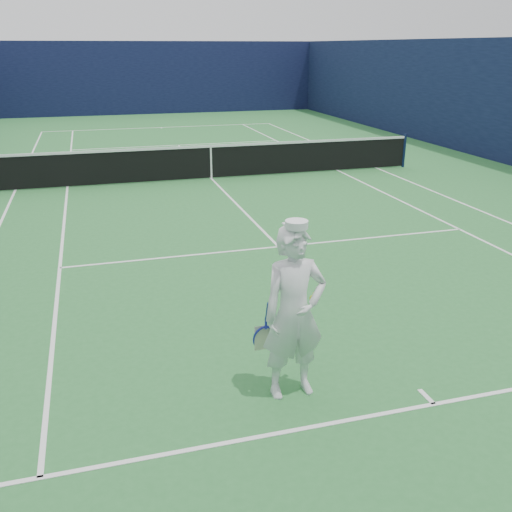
# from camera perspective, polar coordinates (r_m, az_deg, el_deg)

# --- Properties ---
(ground) EXTENTS (80.00, 80.00, 0.00)m
(ground) POSITION_cam_1_polar(r_m,az_deg,el_deg) (17.22, -4.47, 7.70)
(ground) COLOR #2B7134
(ground) RESTS_ON ground
(court_markings) EXTENTS (11.03, 23.83, 0.01)m
(court_markings) POSITION_cam_1_polar(r_m,az_deg,el_deg) (17.21, -4.47, 7.72)
(court_markings) COLOR white
(court_markings) RESTS_ON ground
(windscreen_fence) EXTENTS (20.12, 36.12, 4.00)m
(windscreen_fence) POSITION_cam_1_polar(r_m,az_deg,el_deg) (16.90, -4.66, 14.34)
(windscreen_fence) COLOR #0E1234
(windscreen_fence) RESTS_ON ground
(tennis_net) EXTENTS (12.88, 0.09, 1.07)m
(tennis_net) POSITION_cam_1_polar(r_m,az_deg,el_deg) (17.10, -4.52, 9.52)
(tennis_net) COLOR #141E4C
(tennis_net) RESTS_ON ground
(tennis_player) EXTENTS (0.81, 0.51, 2.04)m
(tennis_player) POSITION_cam_1_polar(r_m,az_deg,el_deg) (6.24, 3.84, -5.70)
(tennis_player) COLOR white
(tennis_player) RESTS_ON ground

